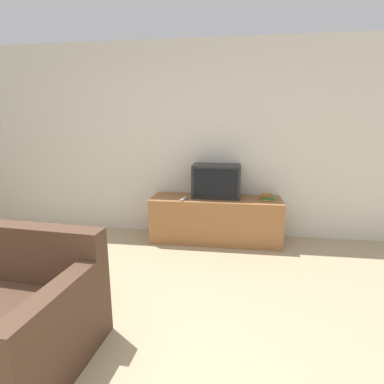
# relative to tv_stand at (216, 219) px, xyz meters

# --- Properties ---
(wall_back) EXTENTS (9.00, 0.06, 2.60)m
(wall_back) POSITION_rel_tv_stand_xyz_m (-0.87, 0.30, 1.01)
(wall_back) COLOR silver
(wall_back) RESTS_ON ground_plane
(tv_stand) EXTENTS (1.70, 0.51, 0.59)m
(tv_stand) POSITION_rel_tv_stand_xyz_m (0.00, 0.00, 0.00)
(tv_stand) COLOR #9E6638
(tv_stand) RESTS_ON ground_plane
(television) EXTENTS (0.62, 0.36, 0.43)m
(television) POSITION_rel_tv_stand_xyz_m (-0.00, 0.07, 0.51)
(television) COLOR black
(television) RESTS_ON tv_stand
(book_stack) EXTENTS (0.16, 0.19, 0.06)m
(book_stack) POSITION_rel_tv_stand_xyz_m (0.66, 0.04, 0.32)
(book_stack) COLOR gold
(book_stack) RESTS_ON tv_stand
(remote_on_stand) EXTENTS (0.07, 0.19, 0.02)m
(remote_on_stand) POSITION_rel_tv_stand_xyz_m (-0.41, -0.15, 0.31)
(remote_on_stand) COLOR #B7B7B7
(remote_on_stand) RESTS_ON tv_stand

